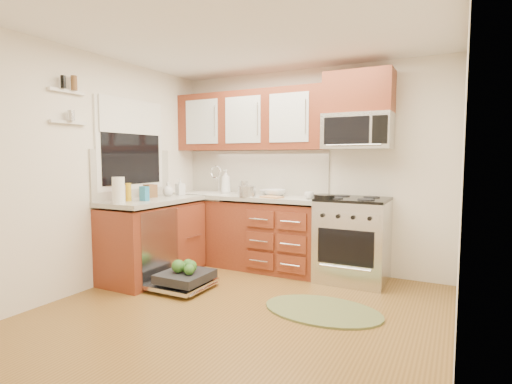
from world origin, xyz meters
The scene contains 38 objects.
floor centered at (0.00, 0.00, 0.00)m, with size 3.50×3.50×0.00m, color brown.
ceiling centered at (0.00, 0.00, 2.50)m, with size 3.50×3.50×0.00m, color white.
wall_back centered at (0.00, 1.75, 1.25)m, with size 3.50×0.04×2.50m, color silver.
wall_front centered at (0.00, -1.75, 1.25)m, with size 3.50×0.04×2.50m, color silver.
wall_left centered at (-1.75, 0.00, 1.25)m, with size 0.04×3.50×2.50m, color silver.
wall_right centered at (1.75, 0.00, 1.25)m, with size 0.04×3.50×2.50m, color silver.
base_cabinet_back centered at (-0.73, 1.45, 0.42)m, with size 2.05×0.60×0.85m, color maroon.
base_cabinet_left centered at (-1.45, 0.52, 0.42)m, with size 0.60×1.25×0.85m, color maroon.
countertop_back centered at (-0.72, 1.44, 0.90)m, with size 2.07×0.64×0.05m, color #ACAA9E.
countertop_left centered at (-1.44, 0.53, 0.90)m, with size 0.64×1.27×0.05m, color #ACAA9E.
backsplash_back centered at (-0.73, 1.74, 1.21)m, with size 2.05×0.02×0.57m, color #B5ADA2.
backsplash_left centered at (-1.74, 0.52, 1.21)m, with size 0.02×1.25×0.57m, color #B5ADA2.
upper_cabinets centered at (-0.73, 1.57, 1.88)m, with size 2.05×0.35×0.75m, color maroon, non-canonical shape.
cabinet_over_mw centered at (0.68, 1.57, 2.13)m, with size 0.76×0.35×0.47m, color maroon.
range centered at (0.68, 1.43, 0.47)m, with size 0.76×0.64×0.95m, color silver, non-canonical shape.
microwave centered at (0.68, 1.55, 1.70)m, with size 0.76×0.38×0.40m, color silver, non-canonical shape.
sink centered at (-1.25, 1.42, 0.80)m, with size 0.62×0.50×0.26m, color white, non-canonical shape.
dishwasher centered at (-0.86, 0.30, 0.10)m, with size 0.70×0.60×0.20m, color silver, non-canonical shape.
window centered at (-1.74, 0.50, 1.55)m, with size 0.03×1.05×1.05m, color white, non-canonical shape.
window_blind centered at (-1.71, 0.50, 1.88)m, with size 0.02×0.96×0.40m, color white.
shelf_upper centered at (-1.72, -0.35, 2.05)m, with size 0.04×0.40×0.03m, color white.
shelf_lower centered at (-1.72, -0.35, 1.75)m, with size 0.04×0.40×0.03m, color white.
rug centered at (0.67, 0.38, 0.01)m, with size 1.09×0.71×0.02m, color #636F3F, non-canonical shape.
skillet centered at (0.40, 1.23, 0.97)m, with size 0.23×0.23×0.04m, color black.
stock_pot centered at (-0.57, 1.22, 0.99)m, with size 0.22×0.22×0.13m, color silver.
cutting_board centered at (-0.25, 1.24, 0.93)m, with size 0.25×0.16×0.02m, color tan.
canister centered at (-0.75, 1.48, 1.01)m, with size 0.11×0.11×0.18m, color silver.
paper_towel_roll centered at (-1.42, -0.02, 1.06)m, with size 0.13×0.13×0.28m, color white.
mustard_bottle centered at (-1.50, 0.20, 1.02)m, with size 0.06×0.06×0.20m, color gold.
red_bottle centered at (-1.62, 0.14, 1.05)m, with size 0.07×0.07×0.25m, color #B12F0E.
wooden_box centered at (-1.58, 0.64, 1.00)m, with size 0.15×0.11×0.15m, color brown.
blue_carton centered at (-1.36, 0.30, 1.01)m, with size 0.10×0.06×0.16m, color teal.
bowl_a centered at (-0.43, 1.60, 0.96)m, with size 0.27×0.27×0.07m, color #999999.
bowl_b centered at (-0.30, 1.46, 0.97)m, with size 0.26×0.26×0.08m, color #999999.
cup centered at (0.20, 1.31, 0.97)m, with size 0.11×0.11×0.09m, color #999999.
soap_bottle_a centered at (-1.00, 1.43, 1.08)m, with size 0.12×0.12×0.32m, color #999999.
soap_bottle_b centered at (-1.45, 1.05, 1.03)m, with size 0.10×0.10×0.21m, color #999999.
soap_bottle_c centered at (-1.49, 0.85, 1.01)m, with size 0.13×0.13×0.17m, color #999999.
Camera 1 is at (1.74, -3.04, 1.41)m, focal length 28.00 mm.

